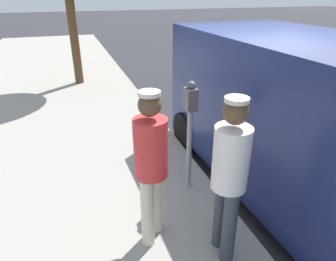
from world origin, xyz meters
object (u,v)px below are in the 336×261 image
Objects in this scene: pedestrian_in_red at (151,161)px; parked_van at (323,125)px; parking_meter_near at (190,118)px; pedestrian_in_white at (230,172)px.

parked_van reaches higher than pedestrian_in_red.
parked_van is at bearing -177.15° from pedestrian_in_red.
parked_van reaches higher than parking_meter_near.
parked_van is (-1.61, -0.55, 0.01)m from pedestrian_in_white.
pedestrian_in_red is at bearing 2.85° from parked_van.
parking_meter_near is 1.64m from parked_van.
pedestrian_in_white is (-0.63, 0.44, 0.01)m from pedestrian_in_red.
parking_meter_near is 0.89× the size of pedestrian_in_red.
pedestrian_in_red is 0.99× the size of pedestrian_in_white.
pedestrian_in_red reaches higher than parking_meter_near.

